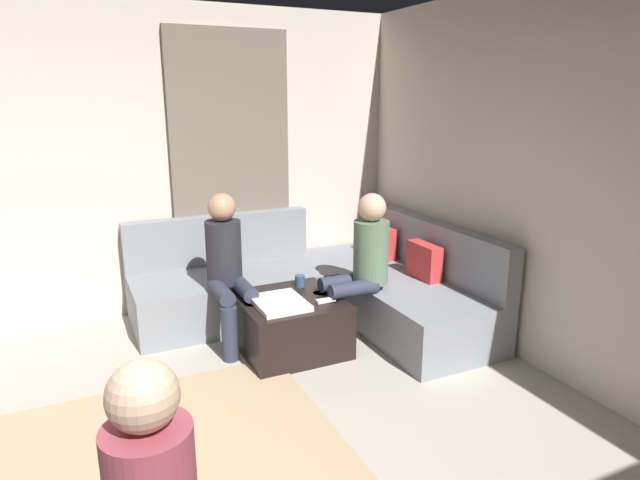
{
  "coord_description": "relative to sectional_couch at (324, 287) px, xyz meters",
  "views": [
    {
      "loc": [
        2.02,
        -0.09,
        1.93
      ],
      "look_at": [
        -1.63,
        1.63,
        0.85
      ],
      "focal_mm": 30.5,
      "sensor_mm": 36.0,
      "label": 1
    }
  ],
  "objects": [
    {
      "name": "coffee_mug",
      "position": [
        0.25,
        -0.33,
        0.19
      ],
      "size": [
        0.08,
        0.08,
        0.1
      ],
      "primitive_type": "cylinder",
      "color": "#334C72",
      "rests_on": "ottoman"
    },
    {
      "name": "wall_left",
      "position": [
        -0.86,
        -1.88,
        1.07
      ],
      "size": [
        0.12,
        6.0,
        2.7
      ],
      "primitive_type": "cube",
      "color": "beige",
      "rests_on": "ground_plane"
    },
    {
      "name": "curtain_panel",
      "position": [
        -0.76,
        -0.58,
        0.97
      ],
      "size": [
        0.06,
        1.1,
        2.5
      ],
      "primitive_type": "cube",
      "color": "#726659",
      "rests_on": "ground_plane"
    },
    {
      "name": "ottoman",
      "position": [
        0.47,
        -0.51,
        -0.07
      ],
      "size": [
        0.76,
        0.76,
        0.42
      ],
      "primitive_type": "cube",
      "color": "black",
      "rests_on": "ground_plane"
    },
    {
      "name": "person_on_couch_side",
      "position": [
        0.15,
        -0.9,
        0.38
      ],
      "size": [
        0.6,
        0.3,
        1.2
      ],
      "rotation": [
        0.0,
        0.0,
        -1.57
      ],
      "color": "#2D3347",
      "rests_on": "ground_plane"
    },
    {
      "name": "game_remote",
      "position": [
        0.65,
        -0.29,
        0.15
      ],
      "size": [
        0.05,
        0.15,
        0.02
      ],
      "primitive_type": "cube",
      "color": "white",
      "rests_on": "ottoman"
    },
    {
      "name": "person_on_couch_back",
      "position": [
        0.55,
        0.06,
        0.38
      ],
      "size": [
        0.3,
        0.6,
        1.2
      ],
      "rotation": [
        0.0,
        0.0,
        3.14
      ],
      "color": "#2D3347",
      "rests_on": "ground_plane"
    },
    {
      "name": "sectional_couch",
      "position": [
        0.0,
        0.0,
        0.0
      ],
      "size": [
        2.1,
        2.55,
        0.87
      ],
      "color": "gray",
      "rests_on": "ground_plane"
    },
    {
      "name": "folded_blanket",
      "position": [
        0.57,
        -0.63,
        0.16
      ],
      "size": [
        0.44,
        0.36,
        0.04
      ],
      "primitive_type": "cube",
      "color": "white",
      "rests_on": "ottoman"
    }
  ]
}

